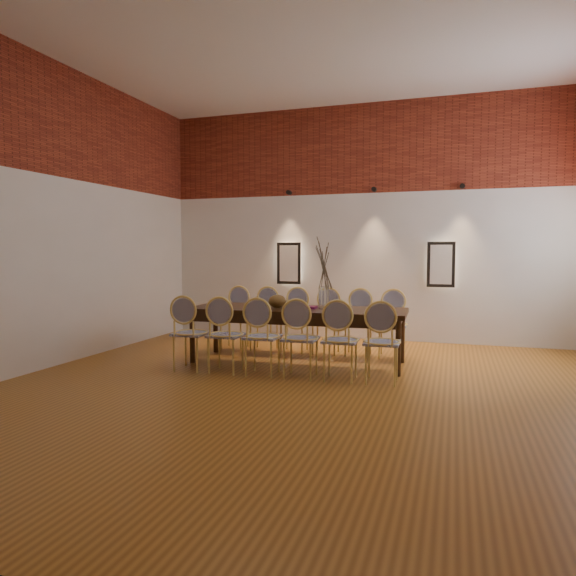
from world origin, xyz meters
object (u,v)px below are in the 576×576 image
(chair_near_b, at_px, (226,335))
(chair_far_b, at_px, (264,320))
(chair_near_c, at_px, (262,337))
(chair_near_d, at_px, (301,338))
(vase, at_px, (324,298))
(bowl, at_px, (277,301))
(chair_near_a, at_px, (191,333))
(dining_table, at_px, (297,336))
(book, at_px, (307,307))
(chair_near_e, at_px, (340,340))
(chair_far_f, at_px, (392,325))
(chair_far_c, at_px, (294,321))
(chair_far_a, at_px, (235,318))
(chair_far_d, at_px, (326,322))
(chair_far_e, at_px, (358,323))
(chair_near_f, at_px, (382,342))

(chair_near_b, distance_m, chair_far_b, 1.49)
(chair_near_c, bearing_deg, chair_near_d, 0.00)
(vase, distance_m, bowl, 0.64)
(chair_near_a, relative_size, chair_near_c, 1.00)
(dining_table, height_order, vase, vase)
(chair_near_a, distance_m, book, 1.56)
(chair_near_e, height_order, vase, vase)
(chair_far_f, relative_size, bowl, 3.92)
(chair_far_b, height_order, chair_far_c, same)
(chair_near_b, relative_size, chair_near_d, 1.00)
(chair_far_a, xyz_separation_m, chair_far_d, (1.45, 0.05, 0.00))
(chair_far_b, relative_size, chair_far_f, 1.00)
(chair_far_c, height_order, chair_far_d, same)
(chair_far_d, bearing_deg, chair_far_a, 0.00)
(chair_far_f, height_order, vase, vase)
(chair_near_e, relative_size, chair_far_c, 1.00)
(chair_far_e, bearing_deg, chair_far_d, 0.00)
(chair_near_f, distance_m, chair_far_b, 2.44)
(chair_near_c, relative_size, vase, 3.13)
(chair_far_d, height_order, book, chair_far_d)
(chair_near_b, bearing_deg, vase, 34.34)
(chair_far_a, height_order, chair_far_e, same)
(chair_near_c, relative_size, book, 3.62)
(dining_table, distance_m, chair_near_b, 1.05)
(chair_near_f, bearing_deg, chair_near_a, 180.00)
(chair_near_f, relative_size, book, 3.62)
(chair_near_e, xyz_separation_m, book, (-0.62, 0.72, 0.30))
(chair_near_b, distance_m, chair_far_c, 1.57)
(chair_far_a, relative_size, chair_far_f, 1.00)
(book, bearing_deg, chair_near_e, -49.33)
(chair_near_a, height_order, chair_far_f, same)
(book, bearing_deg, chair_far_f, 37.12)
(chair_near_e, bearing_deg, dining_table, 134.19)
(chair_far_c, xyz_separation_m, vase, (0.64, -0.72, 0.43))
(chair_near_d, height_order, chair_far_e, same)
(chair_near_b, distance_m, book, 1.17)
(chair_near_b, distance_m, chair_near_f, 1.94)
(chair_far_b, distance_m, vase, 1.39)
(chair_near_e, relative_size, book, 3.62)
(chair_far_d, bearing_deg, vase, 99.51)
(chair_far_e, bearing_deg, dining_table, 45.81)
(chair_near_d, xyz_separation_m, chair_far_d, (-0.05, 1.49, 0.00))
(chair_near_f, distance_m, chair_far_d, 1.78)
(chair_near_c, xyz_separation_m, chair_far_c, (-0.05, 1.49, 0.00))
(dining_table, xyz_separation_m, chair_near_b, (-0.70, -0.77, 0.09))
(chair_near_d, bearing_deg, chair_far_c, 107.96)
(chair_near_f, bearing_deg, chair_far_e, 107.96)
(chair_near_b, bearing_deg, chair_far_c, 72.04)
(chair_far_b, xyz_separation_m, chair_far_d, (0.97, 0.04, 0.00))
(chair_far_b, bearing_deg, chair_near_a, 72.04)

